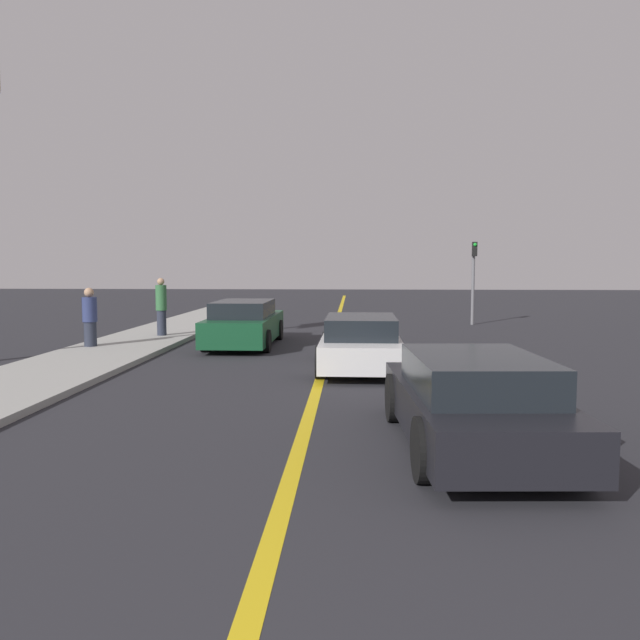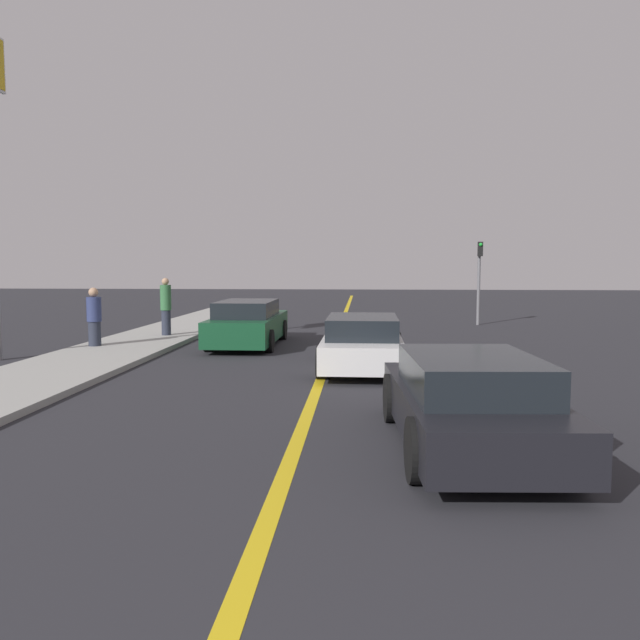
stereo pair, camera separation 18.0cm
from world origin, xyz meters
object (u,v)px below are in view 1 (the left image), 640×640
at_px(car_near_right_lane, 473,401).
at_px(car_ahead_center, 361,343).
at_px(car_far_distant, 245,324).
at_px(pedestrian_near_curb, 90,317).
at_px(pedestrian_mid_group, 161,307).
at_px(traffic_light, 473,273).

relative_size(car_near_right_lane, car_ahead_center, 1.02).
distance_m(car_far_distant, pedestrian_near_curb, 4.22).
xyz_separation_m(car_near_right_lane, pedestrian_mid_group, (-7.54, 11.29, 0.43)).
relative_size(car_near_right_lane, car_far_distant, 0.92).
xyz_separation_m(pedestrian_near_curb, traffic_light, (11.80, 8.07, 1.11)).
distance_m(car_ahead_center, traffic_light, 11.64).
bearing_deg(car_far_distant, car_near_right_lane, -65.08).
bearing_deg(car_far_distant, car_ahead_center, -50.03).
distance_m(car_ahead_center, car_far_distant, 5.13).
distance_m(pedestrian_near_curb, pedestrian_mid_group, 2.94).
bearing_deg(pedestrian_mid_group, pedestrian_near_curb, -112.60).
bearing_deg(pedestrian_near_curb, pedestrian_mid_group, 67.40).
bearing_deg(pedestrian_mid_group, car_far_distant, -25.39).
bearing_deg(car_ahead_center, pedestrian_mid_group, 139.86).
distance_m(car_near_right_lane, pedestrian_mid_group, 13.58).
bearing_deg(car_near_right_lane, pedestrian_mid_group, 120.39).
height_order(car_near_right_lane, pedestrian_mid_group, pedestrian_mid_group).
distance_m(car_ahead_center, pedestrian_mid_group, 8.14).
xyz_separation_m(car_near_right_lane, pedestrian_near_curb, (-8.66, 8.58, 0.31)).
relative_size(car_ahead_center, traffic_light, 1.32).
relative_size(pedestrian_near_curb, pedestrian_mid_group, 0.89).
xyz_separation_m(car_far_distant, pedestrian_near_curb, (-3.99, -1.35, 0.28)).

